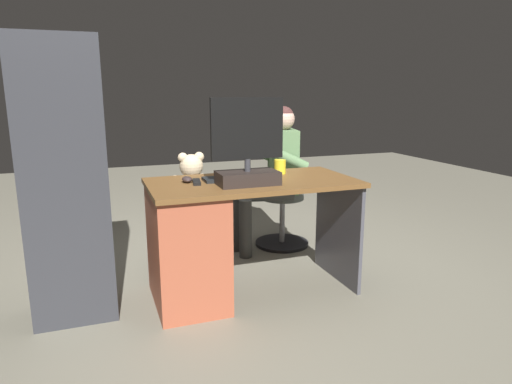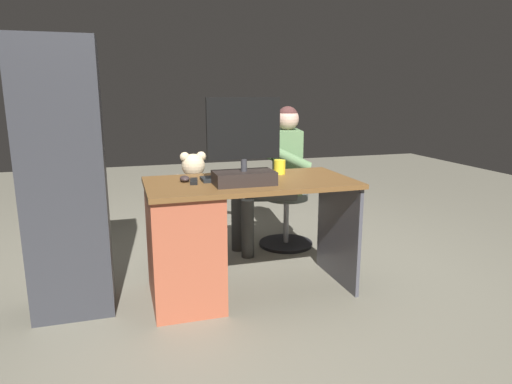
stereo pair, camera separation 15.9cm
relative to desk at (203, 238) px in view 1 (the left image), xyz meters
The scene contains 12 objects.
ground_plane 0.60m from the desk, 135.58° to the right, with size 10.00×10.00×0.00m, color slate.
desk is the anchor object (origin of this frame).
monitor 0.57m from the desk, 157.91° to the left, with size 0.43×0.20×0.50m.
keyboard 0.43m from the desk, 166.35° to the right, with size 0.42×0.14×0.02m, color black.
computer_mouse 0.37m from the desk, 49.03° to the right, with size 0.06×0.10×0.04m, color #302424.
cup 0.70m from the desk, 164.87° to the right, with size 0.08×0.08×0.09m, color yellow.
tv_remote 0.35m from the desk, 53.19° to the right, with size 0.04×0.15×0.02m, color black.
office_chair_teddy 0.62m from the desk, 96.38° to the right, with size 0.45×0.45×0.46m.
teddy_bear 0.66m from the desk, 96.24° to the right, with size 0.27×0.27×0.38m.
visitor_chair 1.16m from the desk, 138.19° to the right, with size 0.45×0.45×0.46m.
person 1.10m from the desk, 135.61° to the right, with size 0.60×0.54×1.15m.
equipment_rack 0.84m from the desk, ahead, with size 0.44×0.36×1.55m, color #2E3035.
Camera 1 is at (0.91, 2.89, 1.27)m, focal length 31.69 mm.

